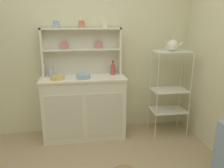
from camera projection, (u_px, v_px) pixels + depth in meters
wall_back at (79, 46)px, 3.12m from camera, size 3.84×0.05×2.50m
hutch_cabinet at (84, 107)px, 3.10m from camera, size 1.13×0.45×0.86m
hutch_shelf_unit at (82, 47)px, 3.04m from camera, size 1.05×0.18×0.64m
bakers_rack at (170, 84)px, 3.11m from camera, size 0.49×0.33×1.20m
cup_sky_0 at (56, 24)px, 2.87m from camera, size 0.08×0.07×0.09m
cup_terracotta_1 at (81, 24)px, 2.92m from camera, size 0.08×0.07×0.09m
cup_cream_2 at (105, 24)px, 2.97m from camera, size 0.09×0.08×0.09m
bowl_mixing_large at (57, 78)px, 2.86m from camera, size 0.18×0.18×0.05m
bowl_floral_medium at (83, 76)px, 2.91m from camera, size 0.18×0.18×0.06m
jam_bottle at (113, 69)px, 3.11m from camera, size 0.06×0.06×0.19m
utensil_jar at (51, 73)px, 2.98m from camera, size 0.08×0.08×0.24m
porcelain_teapot at (172, 45)px, 2.96m from camera, size 0.24×0.15×0.17m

